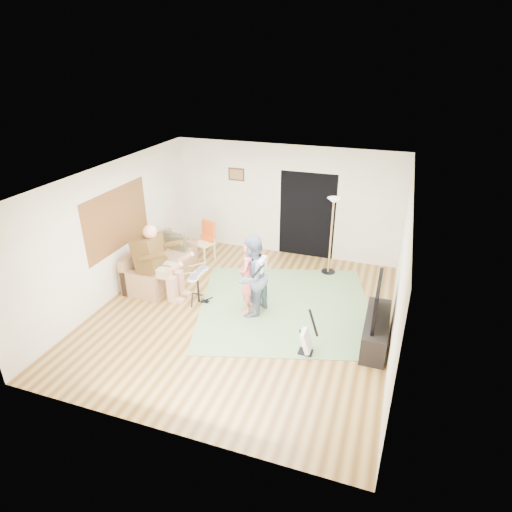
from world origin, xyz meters
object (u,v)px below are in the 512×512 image
Objects in this scene: singer at (248,277)px; guitar_spare at (307,341)px; sofa at (159,267)px; television at (377,300)px; torchiere_lamp at (332,223)px; tv_cabinet at (376,331)px; dining_chair at (205,246)px; guitarist at (252,277)px; drum_kit at (198,289)px.

singer reaches higher than guitar_spare.
guitar_spare is at bearing -22.87° from sofa.
guitar_spare is (3.72, -1.57, -0.01)m from sofa.
guitar_spare is at bearing -146.29° from television.
torchiere_lamp reaches higher than tv_cabinet.
dining_chair is at bearing -174.59° from torchiere_lamp.
guitar_spare is at bearing 66.64° from guitarist.
drum_kit is 3.23m from torchiere_lamp.
tv_cabinet is (2.42, -0.25, -0.51)m from singer.
dining_chair reaches higher than sofa.
guitarist reaches higher than singer.
dining_chair reaches higher than drum_kit.
guitarist is at bearing -2.24° from drum_kit.
torchiere_lamp is at bearing 93.26° from guitar_spare.
drum_kit is 0.43× the size of guitarist.
sofa is at bearing 169.30° from television.
dining_chair is (-3.14, 2.75, 0.09)m from guitar_spare.
tv_cabinet is (1.06, 0.68, -0.00)m from guitar_spare.
singer is 2.46m from torchiere_lamp.
singer is at bearing -110.47° from guitarist.
singer is (1.08, 0.01, 0.46)m from drum_kit.
singer is 2.39m from television.
torchiere_lamp is (3.55, 1.46, 0.96)m from sofa.
guitarist is at bearing -25.72° from dining_chair.
guitarist is 2.68m from dining_chair.
drum_kit is at bearing -49.53° from dining_chair.
torchiere_lamp is at bearing 116.71° from television.
torchiere_lamp is at bearing 117.68° from tv_cabinet.
guitarist reaches higher than sofa.
guitar_spare is (1.36, -0.93, -0.51)m from singer.
drum_kit is 0.78× the size of guitar_spare.
sofa is 1.32m from dining_chair.
drum_kit is at bearing 175.94° from television.
guitar_spare is 1.36m from television.
guitar_spare reaches higher than sofa.
tv_cabinet is at bearing 96.22° from guitarist.
drum_kit reaches higher than tv_cabinet.
guitarist is 1.66× the size of dining_chair.
dining_chair is 0.87× the size of television.
drum_kit is at bearing -81.14° from guitarist.
sofa is 3.96m from torchiere_lamp.
drum_kit is at bearing -137.00° from torchiere_lamp.
guitar_spare is 0.92× the size of dining_chair.
sofa is 2.89× the size of drum_kit.
torchiere_lamp reaches higher than sofa.
dining_chair is 4.69m from tv_cabinet.
singer is 2.58m from dining_chair.
tv_cabinet is at bearing 0.00° from television.
torchiere_lamp is 2.66m from television.
sofa is at bearing 169.41° from tv_cabinet.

